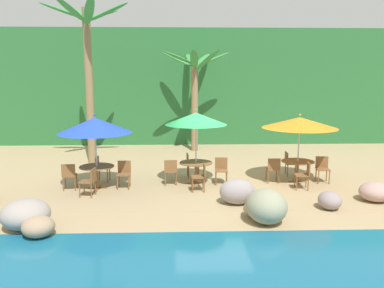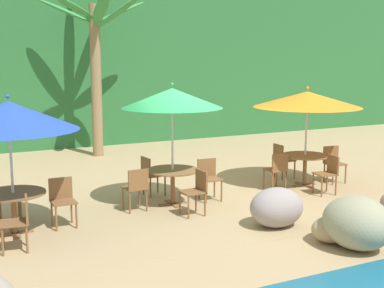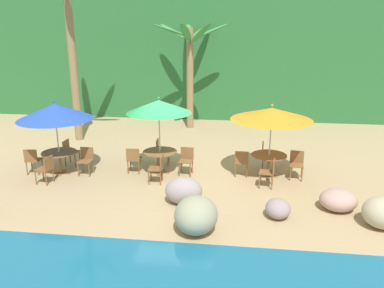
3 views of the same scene
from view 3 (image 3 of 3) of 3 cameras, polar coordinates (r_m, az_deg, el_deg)
ground_plane at (r=12.52m, az=-2.30°, el=-4.60°), size 120.00×120.00×0.00m
terrace_deck at (r=12.52m, az=-2.30°, el=-4.58°), size 18.00×5.20×0.01m
foliage_backdrop at (r=20.64m, az=1.75°, el=12.51°), size 28.00×2.40×6.00m
rock_seawall at (r=9.88m, az=1.14°, el=-8.25°), size 15.20×3.31×0.94m
umbrella_blue at (r=12.78m, az=-19.53°, el=4.51°), size 2.33×2.33×2.41m
dining_table_blue at (r=13.14m, az=-18.92°, el=-1.63°), size 1.10×1.10×0.74m
chair_blue_seaward at (r=12.91m, az=-15.31°, el=-2.11°), size 0.42×0.43×0.87m
chair_blue_inland at (r=13.93m, az=-17.59°, el=-0.91°), size 0.45×0.44×0.87m
chair_blue_left at (r=13.42m, az=-22.41°, el=-2.09°), size 0.46×0.47×0.87m
chair_blue_right at (r=12.47m, az=-20.67°, el=-3.29°), size 0.48×0.48×0.87m
umbrella_green at (r=12.12m, az=-4.90°, el=5.50°), size 2.05×2.05×2.52m
dining_table_green at (r=12.53m, az=-4.72°, el=-1.63°), size 1.10×1.10×0.74m
chair_green_seaward at (r=12.45m, az=-0.83°, el=-2.19°), size 0.45×0.46×0.87m
chair_green_inland at (r=13.38m, az=-4.63°, el=-0.88°), size 0.46×0.45×0.87m
chair_green_left at (r=12.64m, az=-8.58°, el=-2.09°), size 0.44×0.45×0.87m
chair_green_right at (r=11.76m, az=-4.97°, el=-3.42°), size 0.44×0.43×0.87m
umbrella_orange at (r=12.03m, az=11.64°, el=4.36°), size 2.50×2.50×2.35m
dining_table_orange at (r=12.41m, az=11.25°, el=-2.10°), size 1.10×1.10×0.74m
chair_orange_seaward at (r=12.54m, az=15.13°, el=-2.67°), size 0.46×0.47×0.87m
chair_orange_inland at (r=13.24m, az=10.80°, el=-1.31°), size 0.45×0.44×0.87m
chair_orange_left at (r=12.33m, az=7.30°, el=-2.53°), size 0.43×0.43×0.87m
chair_orange_right at (r=11.64m, az=11.37°, el=-3.93°), size 0.48×0.47×0.87m
palm_tree_nearest at (r=16.43m, az=-17.49°, el=15.33°), size 3.48×3.30×6.47m
palm_tree_second at (r=17.81m, az=-0.28°, el=13.02°), size 3.28×3.38×4.78m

